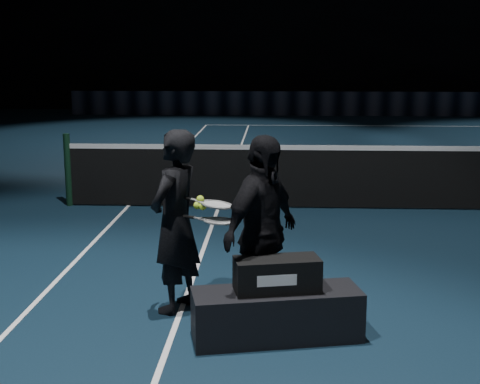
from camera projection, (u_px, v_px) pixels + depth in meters
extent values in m
cylinder|color=black|center=(68.00, 170.00, 10.11)|extent=(0.10, 0.10, 1.10)
cube|color=black|center=(362.00, 104.00, 24.97)|extent=(22.00, 0.15, 0.90)
cube|color=black|center=(276.00, 314.00, 5.40)|extent=(1.42, 0.73, 0.41)
cube|color=black|center=(277.00, 274.00, 5.33)|extent=(0.72, 0.42, 0.27)
cube|color=white|center=(277.00, 281.00, 5.19)|extent=(0.31, 0.07, 0.09)
imported|color=black|center=(175.00, 222.00, 5.90)|extent=(0.60, 0.70, 1.64)
imported|color=black|center=(262.00, 233.00, 5.51)|extent=(0.86, 1.02, 1.64)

